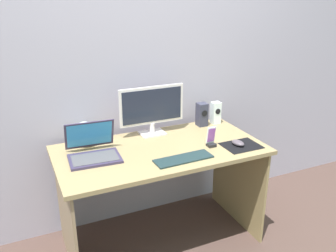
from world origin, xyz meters
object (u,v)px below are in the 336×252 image
monitor (152,109)px  speaker_right (216,113)px  mouse (238,143)px  keyboard_external (184,159)px  phone_in_dock (211,139)px  laptop (93,150)px  speaker_near_monitor (202,114)px  fishbowl (85,134)px

monitor → speaker_right: bearing=0.8°
speaker_right → mouse: speaker_right is taller
keyboard_external → phone_in_dock: phone_in_dock is taller
speaker_right → phone_in_dock: speaker_right is taller
laptop → keyboard_external: (0.50, -0.27, -0.04)m
monitor → keyboard_external: 0.51m
speaker_right → speaker_near_monitor: 0.12m
monitor → mouse: (0.45, -0.44, -0.17)m
fishbowl → speaker_right: bearing=-0.3°
fishbowl → speaker_near_monitor: bearing=-0.4°
speaker_near_monitor → laptop: bearing=-166.9°
monitor → phone_in_dock: bearing=-52.7°
speaker_right → fishbowl: size_ratio=1.04×
monitor → keyboard_external: (0.02, -0.47, -0.19)m
mouse → phone_in_dock: (-0.17, 0.07, 0.03)m
speaker_right → monitor: bearing=-179.2°
speaker_near_monitor → keyboard_external: bearing=-129.6°
fishbowl → keyboard_external: 0.71m
speaker_right → laptop: size_ratio=0.52×
laptop → mouse: 0.96m
monitor → speaker_near_monitor: (0.42, 0.01, -0.11)m
laptop → phone_in_dock: laptop is taller
fishbowl → keyboard_external: (0.50, -0.49, -0.07)m
speaker_right → phone_in_dock: 0.46m
speaker_right → keyboard_external: (-0.52, -0.48, -0.08)m
speaker_near_monitor → mouse: (0.03, -0.45, -0.07)m
fishbowl → phone_in_dock: 0.86m
speaker_right → mouse: bearing=-101.8°
speaker_right → speaker_near_monitor: (-0.12, -0.00, 0.00)m
laptop → fishbowl: (-0.00, 0.22, 0.03)m
speaker_right → phone_in_dock: size_ratio=1.24×
mouse → phone_in_dock: bearing=145.3°
laptop → monitor: bearing=22.7°
mouse → speaker_near_monitor: bearing=82.2°
speaker_right → fishbowl: 1.03m
speaker_right → keyboard_external: bearing=-137.4°
monitor → fishbowl: 0.50m
monitor → laptop: monitor is taller
speaker_right → mouse: 0.46m
mouse → phone_in_dock: size_ratio=0.72×
monitor → laptop: 0.55m
laptop → mouse: laptop is taller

